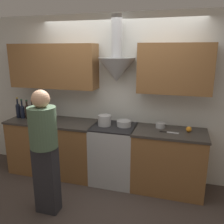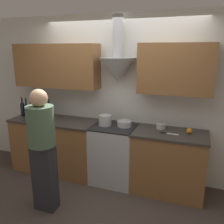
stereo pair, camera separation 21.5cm
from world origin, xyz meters
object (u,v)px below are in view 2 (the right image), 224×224
Objects in this scene: mixing_bowl at (124,124)px; wine_bottle_3 at (36,110)px; wine_bottle_2 at (31,109)px; orange_fruit at (189,131)px; wine_bottle_6 at (49,111)px; stock_pot at (105,120)px; wine_bottle_0 at (23,108)px; saucepan at (161,126)px; stove_range at (114,154)px; wine_bottle_4 at (41,110)px; wine_bottle_5 at (46,110)px; person_foreground_left at (42,146)px; wine_bottle_1 at (27,109)px.

wine_bottle_3 is at bearing -178.61° from mixing_bowl.
wine_bottle_2 is 2.63m from orange_fruit.
stock_pot is at bearing 0.26° from wine_bottle_6.
wine_bottle_0 reaches higher than stock_pot.
wine_bottle_0 reaches higher than saucepan.
wine_bottle_2 reaches higher than stove_range.
wine_bottle_6 is at bearing -2.57° from wine_bottle_2.
wine_bottle_4 is at bearing -177.90° from mixing_bowl.
wine_bottle_3 is 0.93× the size of wine_bottle_6.
wine_bottle_0 is 0.99× the size of wine_bottle_4.
wine_bottle_5 is 1.16m from person_foreground_left.
person_foreground_left is at bearing -149.56° from orange_fruit.
wine_bottle_5 reaches higher than mixing_bowl.
orange_fruit is at bearing 0.88° from wine_bottle_3.
stock_pot is (1.28, -0.01, -0.05)m from wine_bottle_3.
stove_range is 6.52× the size of saucepan.
orange_fruit is (1.25, 0.05, -0.04)m from stock_pot.
person_foreground_left is (0.81, -0.97, -0.16)m from wine_bottle_3.
wine_bottle_6 is 1.11m from person_foreground_left.
wine_bottle_2 is 2.23m from saucepan.
wine_bottle_4 is at bearing -0.21° from wine_bottle_1.
wine_bottle_2 is 0.90× the size of wine_bottle_4.
wine_bottle_1 is at bearing -9.75° from wine_bottle_0.
wine_bottle_6 is 0.22× the size of person_foreground_left.
saucepan is (2.41, 0.12, -0.10)m from wine_bottle_0.
stove_range is 0.52m from mixing_bowl.
wine_bottle_3 is at bearing -179.12° from orange_fruit.
mixing_bowl is 2.82× the size of orange_fruit.
orange_fruit is (2.81, 0.04, -0.10)m from wine_bottle_0.
mixing_bowl is (1.77, 0.05, -0.08)m from wine_bottle_1.
wine_bottle_1 is 2.72m from orange_fruit.
stove_range is 1.72m from wine_bottle_1.
wine_bottle_1 is 0.95× the size of wine_bottle_6.
wine_bottle_4 reaches higher than wine_bottle_2.
stove_range is 1.30m from wine_bottle_6.
wine_bottle_4 reaches higher than wine_bottle_5.
wine_bottle_5 is (0.19, -0.00, 0.01)m from wine_bottle_3.
person_foreground_left is at bearing -116.08° from stock_pot.
stove_range is at bearing -0.32° from wine_bottle_2.
person_foreground_left reaches higher than mixing_bowl.
wine_bottle_5 is 1.00× the size of wine_bottle_6.
wine_bottle_5 reaches higher than wine_bottle_2.
saucepan is (2.31, 0.14, -0.09)m from wine_bottle_1.
stock_pot is 0.30m from mixing_bowl.
mixing_bowl is 0.14× the size of person_foreground_left.
wine_bottle_1 is at bearing -179.84° from stock_pot.
wine_bottle_4 is (0.21, -0.02, 0.01)m from wine_bottle_2.
mixing_bowl is (1.68, 0.04, -0.09)m from wine_bottle_2.
stock_pot is at bearing -177.73° from orange_fruit.
wine_bottle_6 is (0.17, 0.00, -0.00)m from wine_bottle_4.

